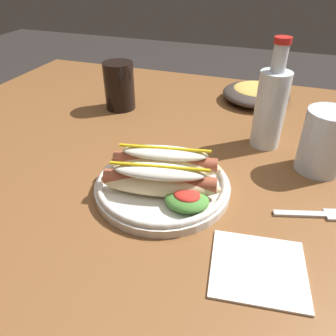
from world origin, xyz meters
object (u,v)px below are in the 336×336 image
(soda_cup, at_px, (119,86))
(side_bowl, at_px, (256,93))
(water_cup, at_px, (324,142))
(napkin, at_px, (258,268))
(fork, at_px, (317,214))
(hot_dog_plate, at_px, (163,179))
(glass_bottle, at_px, (271,106))

(soda_cup, distance_m, side_bowl, 0.39)
(water_cup, distance_m, napkin, 0.31)
(water_cup, bearing_deg, napkin, -105.75)
(fork, distance_m, water_cup, 0.16)
(hot_dog_plate, relative_size, side_bowl, 1.30)
(fork, height_order, soda_cup, soda_cup)
(water_cup, xyz_separation_m, napkin, (-0.08, -0.29, -0.06))
(soda_cup, relative_size, napkin, 0.96)
(hot_dog_plate, relative_size, soda_cup, 1.96)
(hot_dog_plate, xyz_separation_m, water_cup, (0.27, 0.17, 0.04))
(soda_cup, bearing_deg, napkin, -45.81)
(water_cup, bearing_deg, side_bowl, 116.86)
(glass_bottle, distance_m, side_bowl, 0.26)
(glass_bottle, relative_size, napkin, 1.79)
(hot_dog_plate, height_order, fork, hot_dog_plate)
(hot_dog_plate, xyz_separation_m, glass_bottle, (0.16, 0.24, 0.07))
(soda_cup, bearing_deg, side_bowl, 26.29)
(water_cup, relative_size, side_bowl, 0.66)
(hot_dog_plate, relative_size, fork, 2.04)
(fork, xyz_separation_m, water_cup, (0.00, 0.15, 0.06))
(hot_dog_plate, relative_size, napkin, 1.89)
(hot_dog_plate, distance_m, water_cup, 0.32)
(hot_dog_plate, bearing_deg, soda_cup, 127.36)
(soda_cup, distance_m, water_cup, 0.53)
(fork, relative_size, side_bowl, 0.64)
(water_cup, bearing_deg, hot_dog_plate, -147.50)
(side_bowl, bearing_deg, soda_cup, -153.71)
(hot_dog_plate, height_order, water_cup, water_cup)
(water_cup, distance_m, glass_bottle, 0.13)
(hot_dog_plate, xyz_separation_m, fork, (0.26, 0.02, -0.02))
(hot_dog_plate, xyz_separation_m, napkin, (0.18, -0.12, -0.02))
(side_bowl, height_order, napkin, side_bowl)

